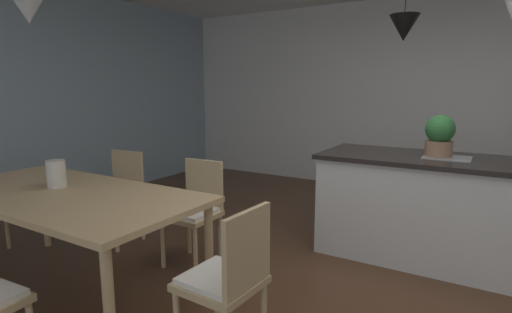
{
  "coord_description": "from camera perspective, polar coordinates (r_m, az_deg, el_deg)",
  "views": [
    {
      "loc": [
        0.63,
        -2.64,
        1.47
      ],
      "look_at": [
        -1.04,
        0.12,
        0.91
      ],
      "focal_mm": 27.75,
      "sensor_mm": 36.0,
      "label": 1
    }
  ],
  "objects": [
    {
      "name": "chair_far_right",
      "position": [
        3.38,
        -8.78,
        -7.44
      ],
      "size": [
        0.41,
        0.41,
        0.87
      ],
      "color": "tan",
      "rests_on": "ground_plane"
    },
    {
      "name": "chair_kitchen_end",
      "position": [
        2.21,
        -4.09,
        -17.06
      ],
      "size": [
        0.42,
        0.42,
        0.87
      ],
      "color": "tan",
      "rests_on": "ground_plane"
    },
    {
      "name": "ground_plane",
      "position": [
        3.1,
        16.51,
        -19.37
      ],
      "size": [
        10.0,
        8.4,
        0.04
      ],
      "primitive_type": "cube",
      "color": "#4C301E"
    },
    {
      "name": "chair_far_left",
      "position": [
        4.03,
        -19.16,
        -5.04
      ],
      "size": [
        0.43,
        0.43,
        0.87
      ],
      "color": "tan",
      "rests_on": "ground_plane"
    },
    {
      "name": "kitchen_island",
      "position": [
        3.72,
        25.15,
        -6.87
      ],
      "size": [
        2.03,
        0.83,
        0.91
      ],
      "color": "silver",
      "rests_on": "ground_plane"
    },
    {
      "name": "potted_plant_on_island",
      "position": [
        3.61,
        24.94,
        2.72
      ],
      "size": [
        0.23,
        0.23,
        0.36
      ],
      "color": "#8C664C",
      "rests_on": "kitchen_island"
    },
    {
      "name": "pendant_over_table",
      "position": [
        3.08,
        -30.02,
        18.21
      ],
      "size": [
        0.24,
        0.24,
        0.82
      ],
      "color": "black"
    },
    {
      "name": "wall_back_kitchen",
      "position": [
        5.94,
        25.35,
        7.72
      ],
      "size": [
        10.0,
        0.12,
        2.7
      ],
      "primitive_type": "cube",
      "color": "white",
      "rests_on": "ground_plane"
    },
    {
      "name": "pendant_over_island_main",
      "position": [
        3.68,
        20.55,
        17.0
      ],
      "size": [
        0.25,
        0.25,
        0.84
      ],
      "color": "black"
    },
    {
      "name": "window_wall_left_glazing",
      "position": [
        5.38,
        -29.65,
        7.26
      ],
      "size": [
        0.06,
        8.4,
        2.7
      ],
      "primitive_type": "cube",
      "color": "#9EB7C6",
      "rests_on": "ground_plane"
    },
    {
      "name": "vase_on_dining_table",
      "position": [
        3.23,
        -26.85,
        -2.25
      ],
      "size": [
        0.13,
        0.13,
        0.2
      ],
      "color": "silver",
      "rests_on": "dining_table"
    },
    {
      "name": "dining_table",
      "position": [
        3.12,
        -25.97,
        -5.65
      ],
      "size": [
        2.09,
        0.98,
        0.75
      ],
      "color": "tan",
      "rests_on": "ground_plane"
    }
  ]
}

